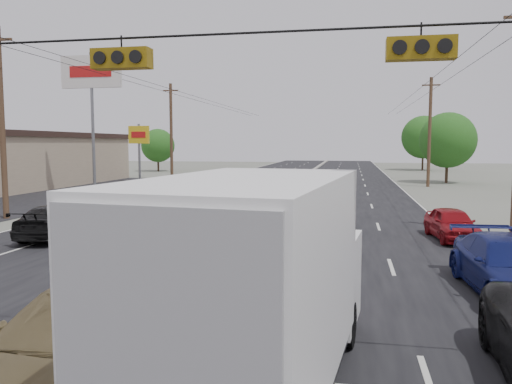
# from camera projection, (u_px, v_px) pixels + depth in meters

# --- Properties ---
(ground) EXTENTS (200.00, 200.00, 0.00)m
(ground) POSITION_uv_depth(u_px,v_px,m) (56.00, 353.00, 9.50)
(ground) COLOR #606356
(ground) RESTS_ON ground
(road_surface) EXTENTS (20.00, 160.00, 0.02)m
(road_surface) POSITION_uv_depth(u_px,v_px,m) (279.00, 195.00, 38.83)
(road_surface) COLOR black
(road_surface) RESTS_ON ground
(center_median) EXTENTS (0.50, 160.00, 0.20)m
(center_median) POSITION_uv_depth(u_px,v_px,m) (279.00, 194.00, 38.82)
(center_median) COLOR gray
(center_median) RESTS_ON ground
(parking_lot) EXTENTS (10.00, 42.00, 0.02)m
(parking_lot) POSITION_uv_depth(u_px,v_px,m) (44.00, 197.00, 37.12)
(parking_lot) COLOR black
(parking_lot) RESTS_ON ground
(utility_pole_left_b) EXTENTS (1.60, 0.30, 10.00)m
(utility_pole_left_b) POSITION_uv_depth(u_px,v_px,m) (2.00, 122.00, 26.01)
(utility_pole_left_b) COLOR #422D1E
(utility_pole_left_b) RESTS_ON ground
(utility_pole_left_c) EXTENTS (1.60, 0.30, 10.00)m
(utility_pole_left_c) POSITION_uv_depth(u_px,v_px,m) (171.00, 133.00, 50.45)
(utility_pole_left_c) COLOR #422D1E
(utility_pole_left_c) RESTS_ON ground
(utility_pole_right_c) EXTENTS (1.60, 0.30, 10.00)m
(utility_pole_right_c) POSITION_uv_depth(u_px,v_px,m) (430.00, 131.00, 45.78)
(utility_pole_right_c) COLOR #422D1E
(utility_pole_right_c) RESTS_ON ground
(traffic_signals) EXTENTS (25.00, 0.30, 0.54)m
(traffic_signals) POSITION_uv_depth(u_px,v_px,m) (116.00, 57.00, 8.71)
(traffic_signals) COLOR black
(traffic_signals) RESTS_ON ground
(pole_sign_billboard) EXTENTS (5.00, 0.25, 11.00)m
(pole_sign_billboard) POSITION_uv_depth(u_px,v_px,m) (91.00, 81.00, 38.73)
(pole_sign_billboard) COLOR slate
(pole_sign_billboard) RESTS_ON ground
(pole_sign_far) EXTENTS (2.20, 0.25, 6.00)m
(pole_sign_far) POSITION_uv_depth(u_px,v_px,m) (139.00, 140.00, 51.17)
(pole_sign_far) COLOR slate
(pole_sign_far) RESTS_ON ground
(tree_left_far) EXTENTS (4.80, 4.80, 6.12)m
(tree_left_far) POSITION_uv_depth(u_px,v_px,m) (158.00, 146.00, 71.91)
(tree_left_far) COLOR #382619
(tree_left_far) RESTS_ON ground
(tree_right_mid) EXTENTS (5.60, 5.60, 7.14)m
(tree_right_mid) POSITION_uv_depth(u_px,v_px,m) (448.00, 140.00, 50.28)
(tree_right_mid) COLOR #382619
(tree_right_mid) RESTS_ON ground
(tree_right_far) EXTENTS (6.40, 6.40, 8.16)m
(tree_right_far) POSITION_uv_depth(u_px,v_px,m) (423.00, 137.00, 74.47)
(tree_right_far) COLOR #382619
(tree_right_far) RESTS_ON ground
(box_truck) EXTENTS (3.18, 7.15, 3.51)m
(box_truck) POSITION_uv_depth(u_px,v_px,m) (260.00, 286.00, 7.64)
(box_truck) COLOR black
(box_truck) RESTS_ON ground
(tan_sedan) EXTENTS (2.81, 6.05, 1.71)m
(tan_sedan) POSITION_uv_depth(u_px,v_px,m) (89.00, 339.00, 7.98)
(tan_sedan) COLOR brown
(tan_sedan) RESTS_ON ground
(red_sedan) EXTENTS (1.85, 4.56, 1.47)m
(red_sedan) POSITION_uv_depth(u_px,v_px,m) (239.00, 261.00, 13.76)
(red_sedan) COLOR #B00A26
(red_sedan) RESTS_ON ground
(queue_car_a) EXTENTS (1.52, 3.75, 1.28)m
(queue_car_a) POSITION_uv_depth(u_px,v_px,m) (254.00, 222.00, 21.37)
(queue_car_a) COLOR black
(queue_car_a) RESTS_ON ground
(queue_car_b) EXTENTS (1.69, 4.68, 1.54)m
(queue_car_b) POSITION_uv_depth(u_px,v_px,m) (287.00, 245.00, 15.81)
(queue_car_b) COLOR silver
(queue_car_b) RESTS_ON ground
(queue_car_c) EXTENTS (2.50, 4.83, 1.30)m
(queue_car_c) POSITION_uv_depth(u_px,v_px,m) (312.00, 218.00, 22.41)
(queue_car_c) COLOR #94979B
(queue_car_c) RESTS_ON ground
(queue_car_d) EXTENTS (2.45, 5.32, 1.50)m
(queue_car_d) POSITION_uv_depth(u_px,v_px,m) (509.00, 267.00, 13.09)
(queue_car_d) COLOR navy
(queue_car_d) RESTS_ON ground
(queue_car_e) EXTENTS (1.98, 4.04, 1.33)m
(queue_car_e) POSITION_uv_depth(u_px,v_px,m) (452.00, 224.00, 20.59)
(queue_car_e) COLOR maroon
(queue_car_e) RESTS_ON ground
(oncoming_near) EXTENTS (2.48, 5.02, 1.40)m
(oncoming_near) POSITION_uv_depth(u_px,v_px,m) (58.00, 221.00, 21.09)
(oncoming_near) COLOR black
(oncoming_near) RESTS_ON ground
(oncoming_far) EXTENTS (2.85, 5.93, 1.63)m
(oncoming_far) POSITION_uv_depth(u_px,v_px,m) (206.00, 194.00, 31.15)
(oncoming_far) COLOR #B3B4BB
(oncoming_far) RESTS_ON ground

